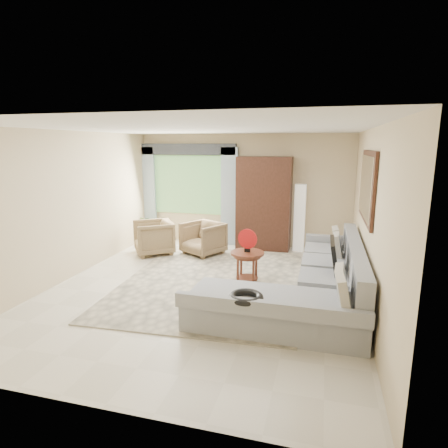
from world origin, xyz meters
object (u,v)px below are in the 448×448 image
(sectional_sofa, at_px, (314,287))
(coffee_table, at_px, (247,267))
(armchair_right, at_px, (203,238))
(potted_plant, at_px, (147,228))
(floor_lamp, at_px, (300,218))
(tv_screen, at_px, (334,256))
(armchair_left, at_px, (154,237))
(armoire, at_px, (264,204))

(sectional_sofa, bearing_deg, coffee_table, 152.69)
(coffee_table, bearing_deg, armchair_right, 130.57)
(potted_plant, distance_m, floor_lamp, 3.80)
(sectional_sofa, relative_size, potted_plant, 5.78)
(tv_screen, relative_size, coffee_table, 1.29)
(armchair_right, bearing_deg, coffee_table, -20.96)
(tv_screen, bearing_deg, armchair_right, 145.63)
(armchair_right, bearing_deg, sectional_sofa, -12.30)
(armchair_right, distance_m, potted_plant, 1.99)
(potted_plant, xyz_separation_m, floor_lamp, (3.77, -0.02, 0.45))
(coffee_table, bearing_deg, potted_plant, 142.06)
(armchair_left, distance_m, armchair_right, 1.09)
(armoire, bearing_deg, floor_lamp, 4.29)
(armoire, xyz_separation_m, floor_lamp, (0.80, 0.06, -0.30))
(sectional_sofa, relative_size, armoire, 1.65)
(sectional_sofa, height_order, tv_screen, tv_screen)
(tv_screen, bearing_deg, coffee_table, 166.47)
(armchair_left, bearing_deg, coffee_table, 27.10)
(coffee_table, bearing_deg, armoire, 92.34)
(potted_plant, bearing_deg, sectional_sofa, -35.31)
(tv_screen, height_order, armchair_right, tv_screen)
(potted_plant, height_order, armoire, armoire)
(armchair_left, distance_m, armoire, 2.58)
(sectional_sofa, xyz_separation_m, coffee_table, (-1.14, 0.59, 0.02))
(coffee_table, bearing_deg, armchair_left, 151.78)
(floor_lamp, bearing_deg, sectional_sofa, -81.67)
(armchair_left, xyz_separation_m, potted_plant, (-0.72, 1.13, -0.07))
(sectional_sofa, relative_size, coffee_table, 6.04)
(coffee_table, height_order, floor_lamp, floor_lamp)
(floor_lamp, bearing_deg, armoire, -175.71)
(sectional_sofa, xyz_separation_m, floor_lamp, (-0.43, 2.96, 0.47))
(sectional_sofa, height_order, floor_lamp, floor_lamp)
(armchair_right, xyz_separation_m, armoire, (1.19, 0.81, 0.69))
(potted_plant, relative_size, floor_lamp, 0.40)
(tv_screen, bearing_deg, armchair_left, 156.94)
(potted_plant, xyz_separation_m, armoire, (2.97, -0.08, 0.75))
(tv_screen, height_order, armchair_left, tv_screen)
(coffee_table, relative_size, floor_lamp, 0.38)
(tv_screen, height_order, armoire, armoire)
(armchair_right, bearing_deg, armoire, 62.48)
(sectional_sofa, relative_size, armchair_right, 4.42)
(armchair_left, bearing_deg, armchair_right, 68.34)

